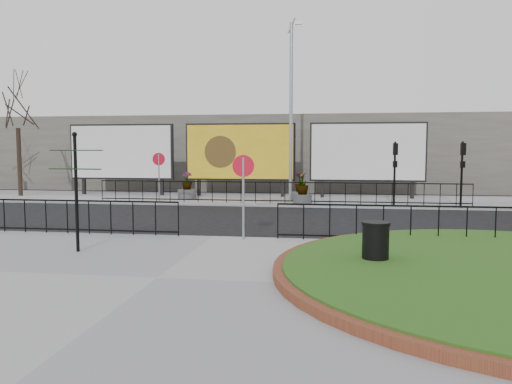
% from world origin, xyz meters
% --- Properties ---
extents(ground, '(90.00, 90.00, 0.00)m').
position_xyz_m(ground, '(0.00, 0.00, 0.00)').
color(ground, black).
rests_on(ground, ground).
extents(pavement_near, '(30.00, 10.00, 0.12)m').
position_xyz_m(pavement_near, '(0.00, -5.00, 0.06)').
color(pavement_near, gray).
rests_on(pavement_near, ground).
extents(pavement_far, '(44.00, 6.00, 0.12)m').
position_xyz_m(pavement_far, '(0.00, 12.00, 0.06)').
color(pavement_far, gray).
rests_on(pavement_far, ground).
extents(railing_near_left, '(10.00, 0.10, 1.10)m').
position_xyz_m(railing_near_left, '(-6.00, -0.30, 0.67)').
color(railing_near_left, black).
rests_on(railing_near_left, pavement_near).
extents(railing_near_right, '(9.00, 0.10, 1.10)m').
position_xyz_m(railing_near_right, '(6.50, -0.30, 0.67)').
color(railing_near_right, black).
rests_on(railing_near_right, pavement_near).
extents(railing_far, '(18.00, 0.10, 1.10)m').
position_xyz_m(railing_far, '(1.00, 9.30, 0.67)').
color(railing_far, black).
rests_on(railing_far, pavement_far).
extents(speed_sign_far, '(0.64, 0.07, 2.47)m').
position_xyz_m(speed_sign_far, '(-5.00, 9.40, 1.92)').
color(speed_sign_far, gray).
rests_on(speed_sign_far, pavement_far).
extents(speed_sign_near, '(0.64, 0.07, 2.47)m').
position_xyz_m(speed_sign_near, '(1.00, -0.40, 1.92)').
color(speed_sign_near, gray).
rests_on(speed_sign_near, pavement_near).
extents(billboard_left, '(6.20, 0.31, 4.10)m').
position_xyz_m(billboard_left, '(-8.50, 12.97, 2.60)').
color(billboard_left, black).
rests_on(billboard_left, pavement_far).
extents(billboard_mid, '(6.20, 0.31, 4.10)m').
position_xyz_m(billboard_mid, '(-1.50, 12.97, 2.60)').
color(billboard_mid, black).
rests_on(billboard_mid, pavement_far).
extents(billboard_right, '(6.20, 0.31, 4.10)m').
position_xyz_m(billboard_right, '(5.50, 12.97, 2.60)').
color(billboard_right, black).
rests_on(billboard_right, pavement_far).
extents(lamp_post, '(0.74, 0.18, 9.23)m').
position_xyz_m(lamp_post, '(1.51, 11.00, 4.83)').
color(lamp_post, gray).
rests_on(lamp_post, pavement_far).
extents(signal_pole_a, '(0.22, 0.26, 3.00)m').
position_xyz_m(signal_pole_a, '(6.50, 9.34, 2.10)').
color(signal_pole_a, black).
rests_on(signal_pole_a, pavement_far).
extents(signal_pole_b, '(0.22, 0.26, 3.00)m').
position_xyz_m(signal_pole_b, '(9.50, 9.34, 2.10)').
color(signal_pole_b, black).
rests_on(signal_pole_b, pavement_far).
extents(tree_left, '(2.00, 2.00, 7.00)m').
position_xyz_m(tree_left, '(-14.00, 11.50, 3.62)').
color(tree_left, '#2D2119').
rests_on(tree_left, pavement_far).
extents(building_backdrop, '(40.00, 10.00, 5.00)m').
position_xyz_m(building_backdrop, '(0.00, 22.00, 2.50)').
color(building_backdrop, '#69665C').
rests_on(building_backdrop, ground).
extents(fingerpost_sign, '(1.44, 0.33, 3.07)m').
position_xyz_m(fingerpost_sign, '(-2.93, -2.75, 1.97)').
color(fingerpost_sign, black).
rests_on(fingerpost_sign, pavement_near).
extents(litter_bin, '(0.63, 0.63, 1.04)m').
position_xyz_m(litter_bin, '(4.50, -3.50, 0.64)').
color(litter_bin, black).
rests_on(litter_bin, pavement_near).
extents(planter_a, '(0.98, 0.98, 1.46)m').
position_xyz_m(planter_a, '(-4.02, 11.00, 0.63)').
color(planter_a, '#4C4C4F').
rests_on(planter_a, pavement_far).
extents(planter_b, '(0.89, 0.89, 1.45)m').
position_xyz_m(planter_b, '(2.00, 11.00, 0.68)').
color(planter_b, '#4C4C4F').
rests_on(planter_b, pavement_far).
extents(planter_c, '(0.90, 0.90, 1.54)m').
position_xyz_m(planter_c, '(2.20, 9.40, 0.74)').
color(planter_c, '#4C4C4F').
rests_on(planter_c, pavement_far).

